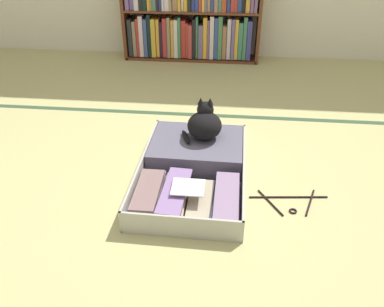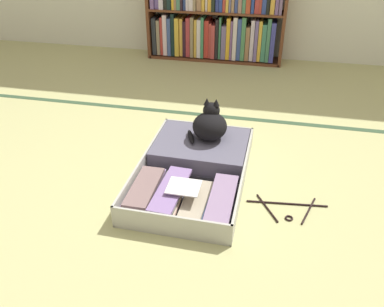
{
  "view_description": "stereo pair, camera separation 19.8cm",
  "coord_description": "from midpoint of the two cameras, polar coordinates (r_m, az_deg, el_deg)",
  "views": [
    {
      "loc": [
        0.24,
        -1.65,
        1.32
      ],
      "look_at": [
        0.06,
        0.15,
        0.19
      ],
      "focal_mm": 37.18,
      "sensor_mm": 36.0,
      "label": 1
    },
    {
      "loc": [
        0.44,
        -1.62,
        1.32
      ],
      "look_at": [
        0.06,
        0.15,
        0.19
      ],
      "focal_mm": 37.18,
      "sensor_mm": 36.0,
      "label": 2
    }
  ],
  "objects": [
    {
      "name": "black_cat",
      "position": [
        2.38,
        4.96,
        4.11
      ],
      "size": [
        0.26,
        0.23,
        0.24
      ],
      "color": "black",
      "rests_on": "open_suitcase"
    },
    {
      "name": "clothes_hanger",
      "position": [
        2.13,
        16.18,
        -7.65
      ],
      "size": [
        0.42,
        0.23,
        0.01
      ],
      "color": "black",
      "rests_on": "ground_plane"
    },
    {
      "name": "ground_plane",
      "position": [
        2.13,
        0.33,
        -6.27
      ],
      "size": [
        10.0,
        10.0,
        0.0
      ],
      "primitive_type": "plane",
      "color": "tan"
    },
    {
      "name": "bookshelf",
      "position": [
        4.03,
        4.73,
        19.44
      ],
      "size": [
        1.32,
        0.24,
        0.94
      ],
      "color": "brown",
      "rests_on": "ground_plane"
    },
    {
      "name": "tatami_border",
      "position": [
        2.96,
        4.26,
        5.47
      ],
      "size": [
        4.8,
        0.05,
        0.0
      ],
      "color": "#344E33",
      "rests_on": "ground_plane"
    },
    {
      "name": "open_suitcase",
      "position": [
        2.28,
        2.84,
        -1.85
      ],
      "size": [
        0.59,
        0.94,
        0.13
      ],
      "color": "#B1B2A6",
      "rests_on": "ground_plane"
    }
  ]
}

